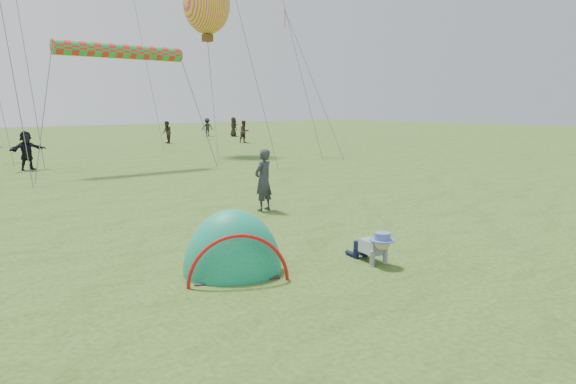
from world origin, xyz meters
TOP-DOWN VIEW (x-y plane):
  - ground at (0.00, 0.00)m, footprint 140.00×140.00m
  - crawling_toddler at (0.44, 0.08)m, footprint 0.71×0.92m
  - popup_tent at (-1.88, 1.27)m, footprint 2.16×2.01m
  - standing_adult at (1.71, 5.20)m, footprint 0.71×0.56m
  - crowd_person_1 at (11.06, 30.07)m, footprint 0.80×0.94m
  - crowd_person_11 at (-1.12, 19.15)m, footprint 1.71×0.90m
  - crowd_person_13 at (16.02, 26.95)m, footprint 0.84×0.65m
  - crowd_person_15 at (18.17, 36.18)m, footprint 1.16×0.74m
  - crowd_person_16 at (19.82, 34.23)m, footprint 0.62×0.91m
  - balloon_kite at (9.39, 20.93)m, footprint 2.70×2.70m
  - rainbow_tube_kite at (2.43, 16.60)m, footprint 5.70×0.64m
  - diamond_kite_0 at (12.94, 18.14)m, footprint 1.11×1.11m

SIDE VIEW (x-z plane):
  - ground at x=0.00m, z-range 0.00..0.00m
  - popup_tent at x=-1.88m, z-range -1.12..1.12m
  - crawling_toddler at x=0.44m, z-range 0.00..0.64m
  - crowd_person_15 at x=18.17m, z-range 0.00..1.70m
  - crowd_person_1 at x=11.06m, z-range 0.00..1.70m
  - standing_adult at x=1.71m, z-range 0.00..1.71m
  - crowd_person_13 at x=16.02m, z-range 0.00..1.72m
  - crowd_person_11 at x=-1.12m, z-range 0.00..1.76m
  - crowd_person_16 at x=19.82m, z-range 0.00..1.79m
  - rainbow_tube_kite at x=2.43m, z-range 4.90..5.54m
  - balloon_kite at x=9.39m, z-range 6.54..10.33m
  - diamond_kite_0 at x=12.94m, z-range 8.19..9.09m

